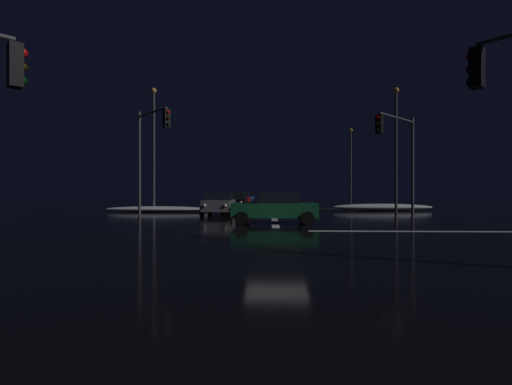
{
  "coord_description": "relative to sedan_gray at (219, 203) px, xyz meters",
  "views": [
    {
      "loc": [
        -0.26,
        -15.17,
        1.58
      ],
      "look_at": [
        -1.27,
        11.84,
        1.52
      ],
      "focal_mm": 26.4,
      "sensor_mm": 36.0,
      "label": 1
    }
  ],
  "objects": [
    {
      "name": "ground",
      "position": [
        3.68,
        -10.14,
        -0.85
      ],
      "size": [
        120.0,
        120.0,
        0.1
      ],
      "primitive_type": "cube",
      "color": "black"
    },
    {
      "name": "stop_line_north",
      "position": [
        3.68,
        -1.9,
        -0.8
      ],
      "size": [
        0.35,
        14.11,
        0.01
      ],
      "color": "white",
      "rests_on": "ground"
    },
    {
      "name": "centre_line_ns",
      "position": [
        3.68,
        9.7,
        -0.8
      ],
      "size": [
        22.0,
        0.15,
        0.01
      ],
      "color": "yellow",
      "rests_on": "ground"
    },
    {
      "name": "crosswalk_bar_east",
      "position": [
        12.02,
        -10.14,
        -0.8
      ],
      "size": [
        14.11,
        0.4,
        0.01
      ],
      "color": "white",
      "rests_on": "ground"
    },
    {
      "name": "snow_bank_left_curb",
      "position": [
        -5.35,
        3.75,
        -0.58
      ],
      "size": [
        8.3,
        1.5,
        0.44
      ],
      "color": "white",
      "rests_on": "ground"
    },
    {
      "name": "snow_bank_right_curb",
      "position": [
        12.72,
        6.25,
        -0.51
      ],
      "size": [
        8.21,
        1.5,
        0.58
      ],
      "color": "white",
      "rests_on": "ground"
    },
    {
      "name": "sedan_gray",
      "position": [
        0.0,
        0.0,
        0.0
      ],
      "size": [
        2.02,
        4.33,
        1.57
      ],
      "color": "slate",
      "rests_on": "ground"
    },
    {
      "name": "sedan_black",
      "position": [
        0.46,
        6.71,
        0.0
      ],
      "size": [
        2.02,
        4.33,
        1.57
      ],
      "color": "black",
      "rests_on": "ground"
    },
    {
      "name": "sedan_red",
      "position": [
        0.48,
        12.42,
        0.0
      ],
      "size": [
        2.02,
        4.33,
        1.57
      ],
      "color": "maroon",
      "rests_on": "ground"
    },
    {
      "name": "sedan_silver",
      "position": [
        -0.03,
        19.04,
        0.0
      ],
      "size": [
        2.02,
        4.33,
        1.57
      ],
      "color": "#B7B7BC",
      "rests_on": "ground"
    },
    {
      "name": "sedan_blue",
      "position": [
        0.39,
        25.44,
        0.0
      ],
      "size": [
        2.02,
        4.33,
        1.57
      ],
      "color": "navy",
      "rests_on": "ground"
    },
    {
      "name": "sedan_green_crossing",
      "position": [
        3.67,
        -6.61,
        0.0
      ],
      "size": [
        4.33,
        2.02,
        1.57
      ],
      "color": "#14512D",
      "rests_on": "ground"
    },
    {
      "name": "traffic_signal_ne",
      "position": [
        11.08,
        -2.74,
        3.5
      ],
      "size": [
        3.2,
        3.2,
        6.23
      ],
      "color": "#4C4C51",
      "rests_on": "ground"
    },
    {
      "name": "traffic_signal_nw",
      "position": [
        -3.95,
        -2.5,
        3.77
      ],
      "size": [
        2.75,
        2.75,
        6.71
      ],
      "color": "#4C4C51",
      "rests_on": "ground"
    },
    {
      "name": "streetlamp_right_far",
      "position": [
        13.02,
        19.7,
        4.45
      ],
      "size": [
        0.44,
        0.44,
        9.12
      ],
      "color": "#424247",
      "rests_on": "ground"
    },
    {
      "name": "streetlamp_right_near",
      "position": [
        13.02,
        3.7,
        4.66
      ],
      "size": [
        0.44,
        0.44,
        9.53
      ],
      "color": "#424247",
      "rests_on": "ground"
    },
    {
      "name": "streetlamp_left_near",
      "position": [
        -5.65,
        3.7,
        4.74
      ],
      "size": [
        0.44,
        0.44,
        9.68
      ],
      "color": "#424247",
      "rests_on": "ground"
    }
  ]
}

